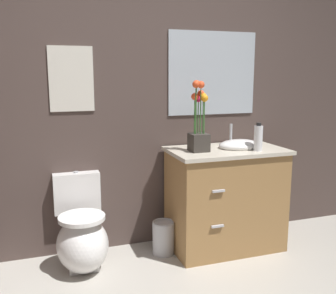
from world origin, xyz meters
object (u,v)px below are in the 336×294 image
(soap_bottle, at_px, (258,138))
(wall_poster, at_px, (71,79))
(flower_vase, at_px, (199,125))
(trash_bin, at_px, (163,237))
(wall_mirror, at_px, (213,73))
(vanity_cabinet, at_px, (225,197))
(toilet, at_px, (82,236))

(soap_bottle, relative_size, wall_poster, 0.45)
(flower_vase, relative_size, trash_bin, 2.03)
(soap_bottle, relative_size, trash_bin, 0.82)
(wall_mirror, bearing_deg, trash_bin, -154.70)
(vanity_cabinet, xyz_separation_m, wall_poster, (-1.18, 0.29, 0.97))
(vanity_cabinet, bearing_deg, toilet, 178.72)
(soap_bottle, bearing_deg, toilet, 172.36)
(toilet, xyz_separation_m, wall_poster, (0.00, 0.27, 1.16))
(flower_vase, bearing_deg, soap_bottle, -17.07)
(wall_mirror, bearing_deg, vanity_cabinet, -89.46)
(flower_vase, height_order, wall_poster, wall_poster)
(wall_poster, relative_size, wall_mirror, 0.61)
(flower_vase, height_order, wall_mirror, wall_mirror)
(soap_bottle, height_order, trash_bin, soap_bottle)
(trash_bin, xyz_separation_m, wall_poster, (-0.65, 0.25, 1.27))
(trash_bin, relative_size, wall_mirror, 0.34)
(vanity_cabinet, distance_m, flower_vase, 0.67)
(vanity_cabinet, height_order, soap_bottle, soap_bottle)
(flower_vase, bearing_deg, wall_mirror, 50.82)
(toilet, relative_size, trash_bin, 2.54)
(flower_vase, relative_size, wall_poster, 1.12)
(toilet, bearing_deg, trash_bin, 1.59)
(toilet, height_order, soap_bottle, soap_bottle)
(toilet, relative_size, vanity_cabinet, 0.67)
(toilet, height_order, vanity_cabinet, vanity_cabinet)
(toilet, height_order, wall_poster, wall_poster)
(toilet, xyz_separation_m, vanity_cabinet, (1.18, -0.03, 0.19))
(wall_mirror, bearing_deg, soap_bottle, -66.88)
(toilet, distance_m, wall_mirror, 1.71)
(toilet, height_order, trash_bin, toilet)
(flower_vase, distance_m, trash_bin, 0.96)
(vanity_cabinet, bearing_deg, soap_bottle, -39.70)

